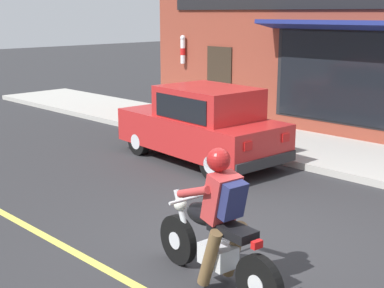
% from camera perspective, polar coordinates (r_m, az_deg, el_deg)
% --- Properties ---
extents(ground_plane, '(80.00, 80.00, 0.00)m').
position_cam_1_polar(ground_plane, '(7.38, 5.64, -10.38)').
color(ground_plane, '#2B2B2D').
extents(sidewalk_curb, '(2.60, 22.00, 0.14)m').
position_cam_1_polar(sidewalk_curb, '(12.69, 8.72, 0.22)').
color(sidewalk_curb, '#ADAAA3').
rests_on(sidewalk_curb, ground).
extents(lane_stripe, '(0.12, 19.80, 0.01)m').
position_cam_1_polar(lane_stripe, '(8.54, -18.48, -7.59)').
color(lane_stripe, '#D1C64C').
rests_on(lane_stripe, ground).
extents(storefront_building, '(1.25, 11.11, 4.20)m').
position_cam_1_polar(storefront_building, '(13.53, 13.67, 9.58)').
color(storefront_building, brown).
rests_on(storefront_building, ground).
extents(motorcycle_with_rider, '(0.63, 2.02, 1.62)m').
position_cam_1_polar(motorcycle_with_rider, '(6.00, 2.65, -9.15)').
color(motorcycle_with_rider, black).
rests_on(motorcycle_with_rider, ground).
extents(car_hatchback, '(1.96, 3.91, 1.57)m').
position_cam_1_polar(car_hatchback, '(11.04, 1.09, 2.04)').
color(car_hatchback, black).
rests_on(car_hatchback, ground).
extents(traffic_cone, '(0.36, 0.36, 0.60)m').
position_cam_1_polar(traffic_cone, '(12.83, 1.87, 2.18)').
color(traffic_cone, black).
rests_on(traffic_cone, sidewalk_curb).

